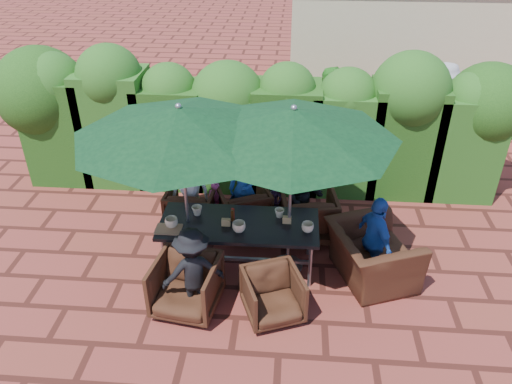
# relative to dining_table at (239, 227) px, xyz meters

# --- Properties ---
(ground) EXTENTS (80.00, 80.00, 0.00)m
(ground) POSITION_rel_dining_table_xyz_m (0.07, 0.09, -0.67)
(ground) COLOR maroon
(ground) RESTS_ON ground
(dining_table) EXTENTS (2.17, 0.90, 0.75)m
(dining_table) POSITION_rel_dining_table_xyz_m (0.00, 0.00, 0.00)
(dining_table) COLOR black
(dining_table) RESTS_ON ground
(umbrella_left) EXTENTS (2.72, 2.72, 2.46)m
(umbrella_left) POSITION_rel_dining_table_xyz_m (-0.70, -0.01, 1.54)
(umbrella_left) COLOR gray
(umbrella_left) RESTS_ON ground
(umbrella_right) EXTENTS (2.67, 2.67, 2.46)m
(umbrella_right) POSITION_rel_dining_table_xyz_m (0.68, 0.05, 1.54)
(umbrella_right) COLOR gray
(umbrella_right) RESTS_ON ground
(chair_far_left) EXTENTS (0.79, 0.74, 0.77)m
(chair_far_left) POSITION_rel_dining_table_xyz_m (-0.85, 0.95, -0.29)
(chair_far_left) COLOR black
(chair_far_left) RESTS_ON ground
(chair_far_mid) EXTENTS (0.97, 0.94, 0.78)m
(chair_far_mid) POSITION_rel_dining_table_xyz_m (-0.05, 1.01, -0.28)
(chair_far_mid) COLOR black
(chair_far_mid) RESTS_ON ground
(chair_far_right) EXTENTS (0.92, 0.88, 0.84)m
(chair_far_right) POSITION_rel_dining_table_xyz_m (0.97, 0.84, -0.25)
(chair_far_right) COLOR black
(chair_far_right) RESTS_ON ground
(chair_near_left) EXTENTS (0.89, 0.85, 0.81)m
(chair_near_left) POSITION_rel_dining_table_xyz_m (-0.58, -0.88, -0.27)
(chair_near_left) COLOR black
(chair_near_left) RESTS_ON ground
(chair_near_right) EXTENTS (0.87, 0.84, 0.70)m
(chair_near_right) POSITION_rel_dining_table_xyz_m (0.52, -0.92, -0.32)
(chair_near_right) COLOR black
(chair_near_right) RESTS_ON ground
(chair_end_right) EXTENTS (1.11, 1.35, 1.01)m
(chair_end_right) POSITION_rel_dining_table_xyz_m (1.83, -0.08, -0.17)
(chair_end_right) COLOR black
(chair_end_right) RESTS_ON ground
(adult_far_left) EXTENTS (0.61, 0.37, 1.24)m
(adult_far_left) POSITION_rel_dining_table_xyz_m (-0.87, 0.99, -0.06)
(adult_far_left) COLOR white
(adult_far_left) RESTS_ON ground
(adult_far_mid) EXTENTS (0.52, 0.44, 1.35)m
(adult_far_mid) POSITION_rel_dining_table_xyz_m (-0.03, 1.03, 0.00)
(adult_far_mid) COLOR #1F4EA9
(adult_far_mid) RESTS_ON ground
(adult_far_right) EXTENTS (0.60, 0.38, 1.24)m
(adult_far_right) POSITION_rel_dining_table_xyz_m (0.88, 0.97, -0.05)
(adult_far_right) COLOR black
(adult_far_right) RESTS_ON ground
(adult_near_left) EXTENTS (0.85, 0.60, 1.22)m
(adult_near_left) POSITION_rel_dining_table_xyz_m (-0.48, -0.88, -0.07)
(adult_near_left) COLOR black
(adult_near_left) RESTS_ON ground
(adult_end_right) EXTENTS (0.65, 0.84, 1.28)m
(adult_end_right) POSITION_rel_dining_table_xyz_m (1.84, -0.10, -0.03)
(adult_end_right) COLOR #1F4EA9
(adult_end_right) RESTS_ON ground
(child_left) EXTENTS (0.28, 0.23, 0.77)m
(child_left) POSITION_rel_dining_table_xyz_m (-0.48, 1.02, -0.29)
(child_left) COLOR #EE54A1
(child_left) RESTS_ON ground
(child_right) EXTENTS (0.32, 0.28, 0.76)m
(child_right) POSITION_rel_dining_table_xyz_m (0.43, 1.07, -0.30)
(child_right) COLOR #72489D
(child_right) RESTS_ON ground
(pedestrian_a) EXTENTS (1.55, 1.32, 1.62)m
(pedestrian_a) POSITION_rel_dining_table_xyz_m (1.43, 4.31, 0.14)
(pedestrian_a) COLOR green
(pedestrian_a) RESTS_ON ground
(pedestrian_b) EXTENTS (0.81, 0.58, 1.54)m
(pedestrian_b) POSITION_rel_dining_table_xyz_m (2.76, 4.52, 0.10)
(pedestrian_b) COLOR #EE54A1
(pedestrian_b) RESTS_ON ground
(pedestrian_c) EXTENTS (1.20, 0.96, 1.71)m
(pedestrian_c) POSITION_rel_dining_table_xyz_m (3.72, 4.44, 0.18)
(pedestrian_c) COLOR gray
(pedestrian_c) RESTS_ON ground
(cup_a) EXTENTS (0.18, 0.18, 0.14)m
(cup_a) POSITION_rel_dining_table_xyz_m (-0.89, -0.16, 0.15)
(cup_a) COLOR beige
(cup_a) RESTS_ON dining_table
(cup_b) EXTENTS (0.14, 0.14, 0.14)m
(cup_b) POSITION_rel_dining_table_xyz_m (-0.60, 0.15, 0.14)
(cup_b) COLOR beige
(cup_b) RESTS_ON dining_table
(cup_c) EXTENTS (0.18, 0.18, 0.14)m
(cup_c) POSITION_rel_dining_table_xyz_m (0.02, -0.19, 0.15)
(cup_c) COLOR beige
(cup_c) RESTS_ON dining_table
(cup_d) EXTENTS (0.13, 0.13, 0.12)m
(cup_d) POSITION_rel_dining_table_xyz_m (0.54, 0.19, 0.14)
(cup_d) COLOR beige
(cup_d) RESTS_ON dining_table
(cup_e) EXTENTS (0.17, 0.17, 0.13)m
(cup_e) POSITION_rel_dining_table_xyz_m (0.93, -0.12, 0.14)
(cup_e) COLOR beige
(cup_e) RESTS_ON dining_table
(ketchup_bottle) EXTENTS (0.04, 0.04, 0.17)m
(ketchup_bottle) POSITION_rel_dining_table_xyz_m (-0.09, 0.09, 0.16)
(ketchup_bottle) COLOR #B20C0A
(ketchup_bottle) RESTS_ON dining_table
(sauce_bottle) EXTENTS (0.04, 0.04, 0.17)m
(sauce_bottle) POSITION_rel_dining_table_xyz_m (-0.09, 0.05, 0.16)
(sauce_bottle) COLOR #4C230C
(sauce_bottle) RESTS_ON dining_table
(serving_tray) EXTENTS (0.35, 0.25, 0.02)m
(serving_tray) POSITION_rel_dining_table_xyz_m (-0.92, -0.23, 0.09)
(serving_tray) COLOR #976B49
(serving_tray) RESTS_ON dining_table
(number_block_left) EXTENTS (0.12, 0.06, 0.10)m
(number_block_left) POSITION_rel_dining_table_xyz_m (-0.17, -0.07, 0.13)
(number_block_left) COLOR tan
(number_block_left) RESTS_ON dining_table
(number_block_right) EXTENTS (0.12, 0.06, 0.10)m
(number_block_right) POSITION_rel_dining_table_xyz_m (0.65, 0.05, 0.13)
(number_block_right) COLOR tan
(number_block_right) RESTS_ON dining_table
(hedge_wall) EXTENTS (9.10, 1.60, 2.50)m
(hedge_wall) POSITION_rel_dining_table_xyz_m (-0.10, 2.41, 0.65)
(hedge_wall) COLOR #12340E
(hedge_wall) RESTS_ON ground
(building) EXTENTS (6.20, 3.08, 3.20)m
(building) POSITION_rel_dining_table_xyz_m (3.57, 7.08, 0.93)
(building) COLOR #C5BC93
(building) RESTS_ON ground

